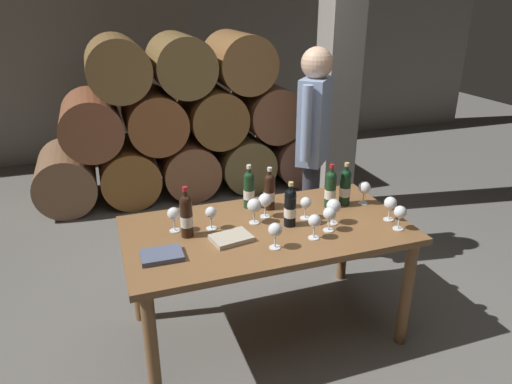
% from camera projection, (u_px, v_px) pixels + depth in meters
% --- Properties ---
extents(ground_plane, '(14.00, 14.00, 0.00)m').
position_uv_depth(ground_plane, '(266.00, 329.00, 3.13)').
color(ground_plane, '#66635E').
extents(cellar_back_wall, '(10.00, 0.24, 2.80)m').
position_uv_depth(cellar_back_wall, '(157.00, 47.00, 6.24)').
color(cellar_back_wall, gray).
rests_on(cellar_back_wall, ground_plane).
extents(barrel_stack, '(3.12, 0.90, 1.69)m').
position_uv_depth(barrel_stack, '(183.00, 124.00, 5.10)').
color(barrel_stack, brown).
rests_on(barrel_stack, ground_plane).
extents(stone_pillar, '(0.32, 0.32, 2.60)m').
position_uv_depth(stone_pillar, '(338.00, 81.00, 4.41)').
color(stone_pillar, gray).
rests_on(stone_pillar, ground_plane).
extents(dining_table, '(1.70, 0.90, 0.76)m').
position_uv_depth(dining_table, '(267.00, 240.00, 2.87)').
color(dining_table, brown).
rests_on(dining_table, ground_plane).
extents(wine_bottle_0, '(0.07, 0.07, 0.28)m').
position_uv_depth(wine_bottle_0, '(269.00, 191.00, 3.03)').
color(wine_bottle_0, black).
rests_on(wine_bottle_0, dining_table).
extents(wine_bottle_1, '(0.07, 0.07, 0.29)m').
position_uv_depth(wine_bottle_1, '(249.00, 189.00, 3.05)').
color(wine_bottle_1, '#19381E').
rests_on(wine_bottle_1, dining_table).
extents(wine_bottle_2, '(0.07, 0.07, 0.29)m').
position_uv_depth(wine_bottle_2, '(345.00, 187.00, 3.09)').
color(wine_bottle_2, black).
rests_on(wine_bottle_2, dining_table).
extents(wine_bottle_3, '(0.07, 0.07, 0.30)m').
position_uv_depth(wine_bottle_3, '(330.00, 189.00, 3.06)').
color(wine_bottle_3, '#19381E').
rests_on(wine_bottle_3, dining_table).
extents(wine_bottle_4, '(0.07, 0.07, 0.28)m').
position_uv_depth(wine_bottle_4, '(290.00, 207.00, 2.81)').
color(wine_bottle_4, black).
rests_on(wine_bottle_4, dining_table).
extents(wine_bottle_5, '(0.07, 0.07, 0.31)m').
position_uv_depth(wine_bottle_5, '(186.00, 215.00, 2.68)').
color(wine_bottle_5, black).
rests_on(wine_bottle_5, dining_table).
extents(wine_glass_0, '(0.08, 0.08, 0.15)m').
position_uv_depth(wine_glass_0, '(390.00, 204.00, 2.89)').
color(wine_glass_0, white).
rests_on(wine_glass_0, dining_table).
extents(wine_glass_1, '(0.08, 0.08, 0.16)m').
position_uv_depth(wine_glass_1, '(364.00, 188.00, 3.11)').
color(wine_glass_1, white).
rests_on(wine_glass_1, dining_table).
extents(wine_glass_2, '(0.07, 0.07, 0.14)m').
position_uv_depth(wine_glass_2, '(211.00, 213.00, 2.78)').
color(wine_glass_2, white).
rests_on(wine_glass_2, dining_table).
extents(wine_glass_3, '(0.08, 0.08, 0.15)m').
position_uv_depth(wine_glass_3, '(400.00, 213.00, 2.77)').
color(wine_glass_3, white).
rests_on(wine_glass_3, dining_table).
extents(wine_glass_4, '(0.09, 0.09, 0.16)m').
position_uv_depth(wine_glass_4, '(334.00, 206.00, 2.84)').
color(wine_glass_4, white).
rests_on(wine_glass_4, dining_table).
extents(wine_glass_5, '(0.07, 0.07, 0.14)m').
position_uv_depth(wine_glass_5, '(306.00, 204.00, 2.90)').
color(wine_glass_5, white).
rests_on(wine_glass_5, dining_table).
extents(wine_glass_6, '(0.09, 0.09, 0.16)m').
position_uv_depth(wine_glass_6, '(254.00, 206.00, 2.84)').
color(wine_glass_6, white).
rests_on(wine_glass_6, dining_table).
extents(wine_glass_7, '(0.08, 0.08, 0.15)m').
position_uv_depth(wine_glass_7, '(275.00, 231.00, 2.56)').
color(wine_glass_7, white).
rests_on(wine_glass_7, dining_table).
extents(wine_glass_8, '(0.07, 0.07, 0.15)m').
position_uv_depth(wine_glass_8, '(314.00, 222.00, 2.67)').
color(wine_glass_8, white).
rests_on(wine_glass_8, dining_table).
extents(wine_glass_9, '(0.08, 0.08, 0.16)m').
position_uv_depth(wine_glass_9, '(265.00, 201.00, 2.92)').
color(wine_glass_9, white).
rests_on(wine_glass_9, dining_table).
extents(wine_glass_10, '(0.08, 0.08, 0.15)m').
position_uv_depth(wine_glass_10, '(174.00, 215.00, 2.75)').
color(wine_glass_10, white).
rests_on(wine_glass_10, dining_table).
extents(wine_glass_11, '(0.08, 0.08, 0.15)m').
position_uv_depth(wine_glass_11, '(330.00, 214.00, 2.75)').
color(wine_glass_11, white).
rests_on(wine_glass_11, dining_table).
extents(tasting_notebook, '(0.22, 0.16, 0.03)m').
position_uv_depth(tasting_notebook, '(162.00, 255.00, 2.50)').
color(tasting_notebook, '#4C5670').
rests_on(tasting_notebook, dining_table).
extents(leather_ledger, '(0.25, 0.20, 0.03)m').
position_uv_depth(leather_ledger, '(231.00, 238.00, 2.68)').
color(leather_ledger, '#B2A893').
rests_on(leather_ledger, dining_table).
extents(sommelier_presenting, '(0.35, 0.39, 1.72)m').
position_uv_depth(sommelier_presenting, '(313.00, 138.00, 3.57)').
color(sommelier_presenting, '#383842').
rests_on(sommelier_presenting, ground_plane).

